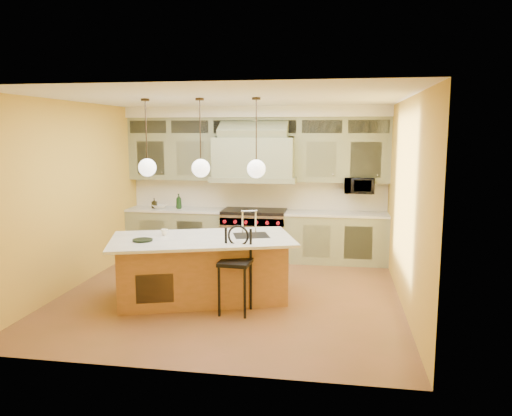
% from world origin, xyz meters
% --- Properties ---
extents(floor, '(5.00, 5.00, 0.00)m').
position_xyz_m(floor, '(0.00, 0.00, 0.00)').
color(floor, brown).
rests_on(floor, ground).
extents(ceiling, '(5.00, 5.00, 0.00)m').
position_xyz_m(ceiling, '(0.00, 0.00, 2.90)').
color(ceiling, white).
rests_on(ceiling, wall_back).
extents(wall_back, '(5.00, 0.00, 5.00)m').
position_xyz_m(wall_back, '(0.00, 2.50, 1.45)').
color(wall_back, gold).
rests_on(wall_back, ground).
extents(wall_front, '(5.00, 0.00, 5.00)m').
position_xyz_m(wall_front, '(0.00, -2.50, 1.45)').
color(wall_front, gold).
rests_on(wall_front, ground).
extents(wall_left, '(0.00, 5.00, 5.00)m').
position_xyz_m(wall_left, '(-2.50, 0.00, 1.45)').
color(wall_left, gold).
rests_on(wall_left, ground).
extents(wall_right, '(0.00, 5.00, 5.00)m').
position_xyz_m(wall_right, '(2.50, 0.00, 1.45)').
color(wall_right, gold).
rests_on(wall_right, ground).
extents(back_cabinetry, '(5.00, 0.77, 2.90)m').
position_xyz_m(back_cabinetry, '(0.00, 2.23, 1.43)').
color(back_cabinetry, gray).
rests_on(back_cabinetry, floor).
extents(range, '(1.20, 0.74, 0.96)m').
position_xyz_m(range, '(0.00, 2.14, 0.49)').
color(range, silver).
rests_on(range, floor).
extents(kitchen_island, '(2.88, 2.10, 1.35)m').
position_xyz_m(kitchen_island, '(-0.36, -0.25, 0.47)').
color(kitchen_island, brown).
rests_on(kitchen_island, floor).
extents(counter_stool, '(0.43, 0.43, 1.18)m').
position_xyz_m(counter_stool, '(0.23, -0.73, 0.67)').
color(counter_stool, black).
rests_on(counter_stool, floor).
extents(microwave, '(0.54, 0.37, 0.30)m').
position_xyz_m(microwave, '(1.95, 2.25, 1.45)').
color(microwave, black).
rests_on(microwave, back_cabinetry).
extents(oil_bottle_a, '(0.11, 0.12, 0.30)m').
position_xyz_m(oil_bottle_a, '(-1.50, 2.15, 1.09)').
color(oil_bottle_a, black).
rests_on(oil_bottle_a, back_cabinetry).
extents(oil_bottle_b, '(0.09, 0.09, 0.20)m').
position_xyz_m(oil_bottle_b, '(-2.00, 2.15, 1.04)').
color(oil_bottle_b, black).
rests_on(oil_bottle_b, back_cabinetry).
extents(fruit_bowl, '(0.30, 0.30, 0.07)m').
position_xyz_m(fruit_bowl, '(-1.89, 2.15, 0.98)').
color(fruit_bowl, silver).
rests_on(fruit_bowl, back_cabinetry).
extents(cup, '(0.10, 0.10, 0.09)m').
position_xyz_m(cup, '(-0.94, -0.23, 0.97)').
color(cup, white).
rests_on(cup, kitchen_island).
extents(pendant_left, '(0.26, 0.26, 1.11)m').
position_xyz_m(pendant_left, '(-1.17, -0.25, 1.95)').
color(pendant_left, '#2D2319').
rests_on(pendant_left, ceiling).
extents(pendant_center, '(0.26, 0.26, 1.11)m').
position_xyz_m(pendant_center, '(-0.37, -0.25, 1.95)').
color(pendant_center, '#2D2319').
rests_on(pendant_center, ceiling).
extents(pendant_right, '(0.26, 0.26, 1.11)m').
position_xyz_m(pendant_right, '(0.43, -0.25, 1.95)').
color(pendant_right, '#2D2319').
rests_on(pendant_right, ceiling).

